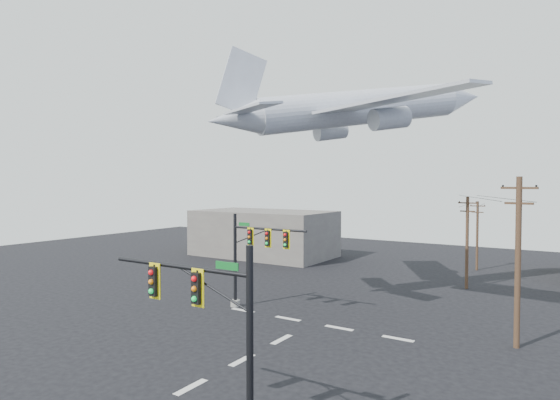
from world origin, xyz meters
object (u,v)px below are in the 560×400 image
Objects in this scene: signal_mast_far at (251,256)px; utility_pole_a at (518,259)px; airliner at (359,109)px; utility_pole_c at (477,234)px; utility_pole_b at (467,241)px; signal_mast_near at (216,337)px.

utility_pole_a is at bearing 5.36° from signal_mast_far.
utility_pole_a is 16.26m from airliner.
signal_mast_far is 0.95× the size of utility_pole_c.
airliner is at bearing -112.11° from utility_pole_b.
airliner reaches higher than utility_pole_a.
signal_mast_far is at bearing -118.09° from utility_pole_b.
utility_pole_c is (-6.46, 25.00, -1.23)m from utility_pole_a.
signal_mast_far is 14.31m from airliner.
utility_pole_a is (17.95, 1.68, 1.14)m from signal_mast_far.
utility_pole_a is at bearing -60.26° from utility_pole_b.
utility_pole_c is (11.49, 26.69, -0.09)m from signal_mast_far.
utility_pole_a reaches higher than signal_mast_near.
utility_pole_c is 0.34× the size of airliner.
utility_pole_a is at bearing 64.59° from signal_mast_near.
utility_pole_b is 10.35m from utility_pole_c.
utility_pole_a is 0.45× the size of airliner.
airliner reaches higher than utility_pole_b.
signal_mast_near is 19.12m from utility_pole_a.
utility_pole_c is (-0.89, 10.30, -0.39)m from utility_pole_b.
signal_mast_near is 32.05m from utility_pole_b.
utility_pole_b reaches higher than signal_mast_near.
utility_pole_a is (8.19, 17.24, 1.23)m from signal_mast_near.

